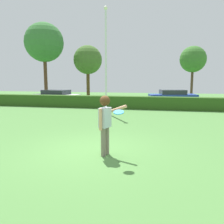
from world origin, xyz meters
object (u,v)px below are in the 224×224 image
(lamppost, at_px, (106,56))
(parked_car_blue, at_px, (172,96))
(willow_tree, at_px, (44,43))
(maple_tree, at_px, (193,59))
(birch_tree, at_px, (88,60))
(person, at_px, (105,119))
(frisbee, at_px, (119,112))
(parked_car_white, at_px, (56,96))

(lamppost, xyz_separation_m, parked_car_blue, (4.56, 7.04, -2.98))
(lamppost, height_order, parked_car_blue, lamppost)
(willow_tree, xyz_separation_m, maple_tree, (15.85, 3.51, -1.76))
(willow_tree, bearing_deg, birch_tree, 26.24)
(person, bearing_deg, frisbee, -46.38)
(maple_tree, xyz_separation_m, birch_tree, (-11.62, -1.43, 0.01))
(person, bearing_deg, parked_car_white, 120.78)
(person, relative_size, maple_tree, 0.31)
(parked_car_white, bearing_deg, lamppost, -39.39)
(frisbee, height_order, lamppost, lamppost)
(frisbee, xyz_separation_m, parked_car_white, (-8.14, 13.35, -0.69))
(parked_car_white, distance_m, parked_car_blue, 10.57)
(lamppost, distance_m, maple_tree, 14.26)
(person, xyz_separation_m, birch_tree, (-6.65, 19.17, 3.24))
(maple_tree, bearing_deg, lamppost, -118.87)
(lamppost, bearing_deg, parked_car_blue, 57.06)
(parked_car_blue, bearing_deg, person, -99.96)
(person, xyz_separation_m, parked_car_white, (-7.65, 12.84, -0.41))
(parked_car_white, height_order, birch_tree, birch_tree)
(maple_tree, distance_m, birch_tree, 11.71)
(parked_car_blue, relative_size, birch_tree, 0.74)
(lamppost, relative_size, willow_tree, 0.81)
(person, distance_m, lamppost, 8.73)
(frisbee, xyz_separation_m, willow_tree, (-11.35, 17.60, 4.72))
(maple_tree, relative_size, birch_tree, 0.97)
(willow_tree, bearing_deg, frisbee, -57.17)
(parked_car_blue, bearing_deg, lamppost, -122.94)
(lamppost, bearing_deg, parked_car_white, 140.61)
(person, bearing_deg, birch_tree, 109.12)
(person, distance_m, frisbee, 0.76)
(parked_car_white, relative_size, birch_tree, 0.73)
(person, height_order, parked_car_white, person)
(birch_tree, bearing_deg, willow_tree, -153.76)
(lamppost, distance_m, parked_car_blue, 8.90)
(parked_car_blue, height_order, birch_tree, birch_tree)
(willow_tree, relative_size, maple_tree, 1.42)
(frisbee, distance_m, parked_car_white, 15.65)
(parked_car_blue, bearing_deg, birch_tree, 156.71)
(person, xyz_separation_m, frisbee, (0.49, -0.51, 0.28))
(willow_tree, bearing_deg, parked_car_white, -52.85)
(maple_tree, bearing_deg, parked_car_blue, -113.08)
(frisbee, bearing_deg, lamppost, 105.46)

